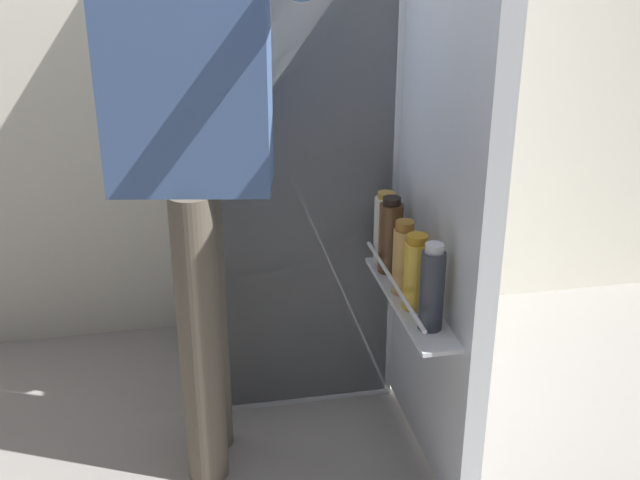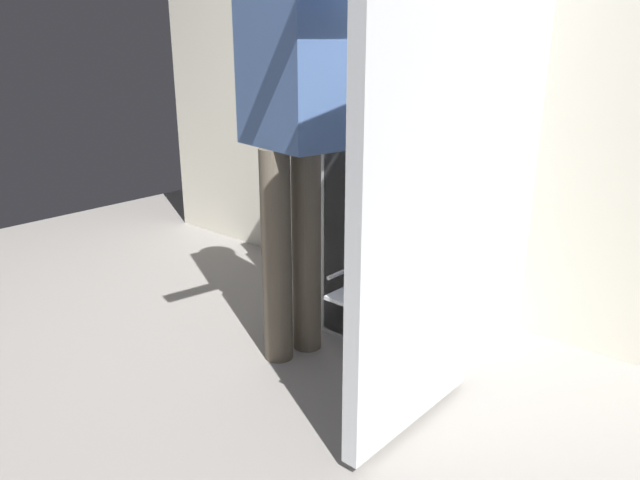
# 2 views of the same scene
# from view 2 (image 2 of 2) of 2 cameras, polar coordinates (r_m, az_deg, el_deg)

# --- Properties ---
(ground_plane) EXTENTS (6.11, 6.11, 0.00)m
(ground_plane) POSITION_cam_2_polar(r_m,az_deg,el_deg) (2.45, 2.12, -12.88)
(ground_plane) COLOR gray
(kitchen_wall) EXTENTS (4.40, 0.10, 2.60)m
(kitchen_wall) POSITION_cam_2_polar(r_m,az_deg,el_deg) (2.86, 14.88, 18.52)
(kitchen_wall) COLOR silver
(kitchen_wall) RESTS_ON ground_plane
(refrigerator) EXTENTS (0.73, 1.28, 1.64)m
(refrigerator) POSITION_cam_2_polar(r_m,az_deg,el_deg) (2.52, 10.21, 7.77)
(refrigerator) COLOR silver
(refrigerator) RESTS_ON ground_plane
(person) EXTENTS (0.57, 0.80, 1.77)m
(person) POSITION_cam_2_polar(r_m,az_deg,el_deg) (2.30, -2.76, 13.38)
(person) COLOR #665B4C
(person) RESTS_ON ground_plane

